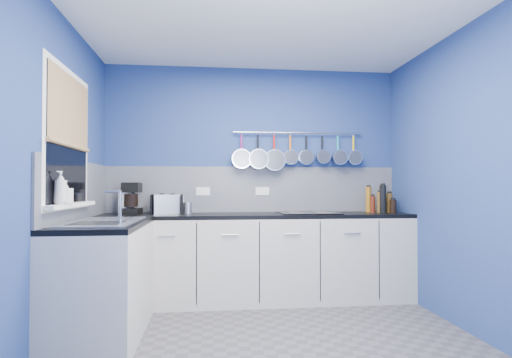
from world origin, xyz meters
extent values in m
cube|color=#47474C|center=(0.00, 0.00, -0.01)|extent=(3.20, 3.00, 0.02)
cube|color=white|center=(0.00, 0.00, 2.51)|extent=(3.20, 3.00, 0.02)
cube|color=navy|center=(0.00, 1.51, 1.25)|extent=(3.20, 0.02, 2.50)
cube|color=navy|center=(0.00, -1.51, 1.25)|extent=(3.20, 0.02, 2.50)
cube|color=navy|center=(-1.61, 0.00, 1.25)|extent=(0.02, 3.00, 2.50)
cube|color=navy|center=(1.61, 0.00, 1.25)|extent=(0.02, 3.00, 2.50)
cube|color=#90939E|center=(0.00, 1.49, 1.15)|extent=(3.20, 0.02, 0.50)
cube|color=#90939E|center=(-1.59, 0.60, 1.15)|extent=(0.02, 1.80, 0.50)
cube|color=#B9B5AD|center=(0.00, 1.20, 0.43)|extent=(3.20, 0.60, 0.86)
cube|color=black|center=(0.00, 1.20, 0.88)|extent=(3.20, 0.60, 0.04)
cube|color=#B9B5AD|center=(-1.30, 0.30, 0.43)|extent=(0.60, 1.20, 0.86)
cube|color=black|center=(-1.30, 0.30, 0.88)|extent=(0.60, 1.20, 0.04)
cube|color=white|center=(-1.58, 0.30, 1.55)|extent=(0.01, 1.00, 1.10)
cube|color=black|center=(-1.57, 0.30, 1.55)|extent=(0.01, 0.90, 1.00)
cube|color=tan|center=(-1.56, 0.30, 1.77)|extent=(0.01, 0.90, 0.55)
cube|color=white|center=(-1.55, 0.30, 1.04)|extent=(0.10, 0.98, 0.03)
cube|color=silver|center=(-1.30, 0.30, 0.90)|extent=(0.50, 0.95, 0.01)
cube|color=white|center=(-0.55, 1.48, 1.13)|extent=(0.15, 0.01, 0.09)
cube|color=white|center=(0.10, 1.48, 1.13)|extent=(0.15, 0.01, 0.09)
cylinder|color=silver|center=(0.50, 1.45, 1.78)|extent=(1.45, 0.02, 0.02)
imported|color=white|center=(-1.53, 0.01, 1.17)|extent=(0.11, 0.11, 0.24)
imported|color=white|center=(-1.53, 0.12, 1.14)|extent=(0.09, 0.10, 0.17)
cylinder|color=white|center=(-1.36, 1.30, 1.03)|extent=(0.12, 0.12, 0.25)
cube|color=silver|center=(-0.91, 1.30, 1.00)|extent=(0.35, 0.27, 0.20)
cylinder|color=silver|center=(-0.70, 1.24, 0.96)|extent=(0.09, 0.09, 0.12)
cube|color=black|center=(0.55, 1.18, 0.91)|extent=(0.60, 0.53, 0.01)
cylinder|color=#265919|center=(1.45, 1.31, 0.97)|extent=(0.07, 0.07, 0.15)
cylinder|color=#3F721E|center=(1.38, 1.32, 0.96)|extent=(0.05, 0.05, 0.11)
cylinder|color=#8C5914|center=(1.26, 1.33, 1.04)|extent=(0.06, 0.06, 0.28)
cylinder|color=brown|center=(1.46, 1.24, 1.00)|extent=(0.07, 0.07, 0.21)
cylinder|color=brown|center=(1.35, 1.23, 1.01)|extent=(0.07, 0.07, 0.22)
cylinder|color=#4C190C|center=(1.26, 1.22, 0.99)|extent=(0.05, 0.05, 0.18)
cylinder|color=black|center=(1.44, 1.10, 0.97)|extent=(0.07, 0.07, 0.14)
cylinder|color=black|center=(1.34, 1.13, 1.05)|extent=(0.07, 0.07, 0.29)
camera|label=1|loc=(-0.47, -3.04, 1.17)|focal=28.88mm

